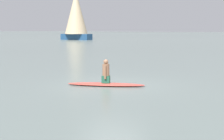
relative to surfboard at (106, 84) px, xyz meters
name	(u,v)px	position (x,y,z in m)	size (l,w,h in m)	color
ground_plane	(112,85)	(-0.11, -0.32, -0.06)	(400.00, 400.00, 0.00)	slate
surfboard	(106,84)	(0.00, 0.00, 0.00)	(3.15, 0.65, 0.11)	#D84C3F
person_paddler	(106,72)	(0.00, 0.00, 0.49)	(0.39, 0.41, 0.96)	#26664C
sailboat_far_right	(76,14)	(34.89, -43.40, 5.06)	(6.54, 4.68, 10.97)	navy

